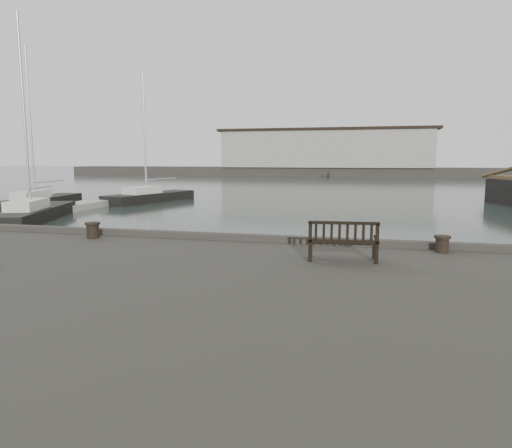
# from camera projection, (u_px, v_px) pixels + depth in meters

# --- Properties ---
(ground) EXTENTS (400.00, 400.00, 0.00)m
(ground) POSITION_uv_depth(u_px,v_px,m) (302.00, 296.00, 12.93)
(ground) COLOR black
(ground) RESTS_ON ground
(breakwater) EXTENTS (140.00, 9.50, 12.20)m
(breakwater) POSITION_uv_depth(u_px,v_px,m) (340.00, 157.00, 101.84)
(breakwater) COLOR #383530
(breakwater) RESTS_ON ground
(bench) EXTENTS (1.61, 0.69, 0.90)m
(bench) POSITION_uv_depth(u_px,v_px,m) (343.00, 248.00, 10.35)
(bench) COLOR black
(bench) RESTS_ON quay
(bollard_left) EXTENTS (0.52, 0.52, 0.46)m
(bollard_left) POSITION_uv_depth(u_px,v_px,m) (93.00, 230.00, 13.34)
(bollard_left) COLOR black
(bollard_left) RESTS_ON quay
(bollard_right) EXTENTS (0.46, 0.46, 0.42)m
(bollard_right) POSITION_uv_depth(u_px,v_px,m) (442.00, 244.00, 11.29)
(bollard_right) COLOR black
(bollard_right) RESTS_ON quay
(yacht_b) EXTENTS (3.36, 10.03, 13.03)m
(yacht_b) POSITION_uv_depth(u_px,v_px,m) (39.00, 204.00, 36.73)
(yacht_b) COLOR black
(yacht_b) RESTS_ON ground
(yacht_c) EXTENTS (5.41, 9.93, 13.05)m
(yacht_c) POSITION_uv_depth(u_px,v_px,m) (34.00, 217.00, 28.84)
(yacht_c) COLOR black
(yacht_c) RESTS_ON ground
(yacht_d) EXTENTS (5.11, 9.93, 12.06)m
(yacht_d) POSITION_uv_depth(u_px,v_px,m) (151.00, 199.00, 41.54)
(yacht_d) COLOR black
(yacht_d) RESTS_ON ground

